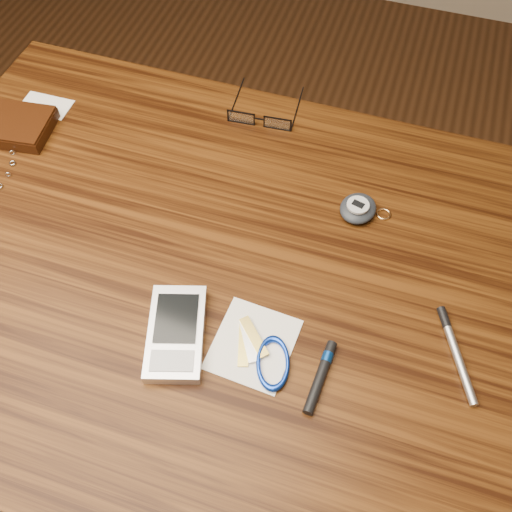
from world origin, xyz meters
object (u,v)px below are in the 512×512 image
at_px(eyeglasses, 260,118).
at_px(pda_phone, 176,333).
at_px(pedometer, 358,208).
at_px(notepad_keys, 263,354).
at_px(silver_pen, 454,347).
at_px(desk, 232,308).
at_px(wallet_and_card, 17,125).

distance_m(eyeglasses, pda_phone, 0.39).
xyz_separation_m(pda_phone, pedometer, (0.17, 0.26, 0.00)).
xyz_separation_m(pda_phone, notepad_keys, (0.11, 0.01, -0.01)).
relative_size(notepad_keys, silver_pen, 0.98).
bearing_deg(pda_phone, silver_pen, 15.25).
height_order(eyeglasses, pedometer, same).
relative_size(pda_phone, silver_pen, 1.17).
distance_m(desk, eyeglasses, 0.30).
relative_size(desk, eyeglasses, 8.72).
relative_size(desk, wallet_and_card, 7.18).
distance_m(wallet_and_card, notepad_keys, 0.54).
xyz_separation_m(desk, notepad_keys, (0.08, -0.10, 0.11)).
height_order(wallet_and_card, notepad_keys, wallet_and_card).
bearing_deg(desk, pda_phone, -105.22).
bearing_deg(wallet_and_card, silver_pen, -13.24).
relative_size(wallet_and_card, silver_pen, 1.18).
bearing_deg(wallet_and_card, eyeglasses, 20.54).
height_order(desk, pda_phone, pda_phone).
distance_m(desk, wallet_and_card, 0.44).
relative_size(desk, pda_phone, 7.22).
bearing_deg(pedometer, wallet_and_card, -179.55).
bearing_deg(silver_pen, notepad_keys, -159.74).
bearing_deg(silver_pen, pda_phone, -164.75).
distance_m(eyeglasses, notepad_keys, 0.40).
distance_m(notepad_keys, silver_pen, 0.23).
distance_m(eyeglasses, pedometer, 0.23).
distance_m(pedometer, silver_pen, 0.23).
xyz_separation_m(pda_phone, silver_pen, (0.32, 0.09, -0.00)).
xyz_separation_m(pedometer, silver_pen, (0.16, -0.17, -0.01)).
height_order(eyeglasses, pda_phone, eyeglasses).
bearing_deg(pda_phone, wallet_and_card, 145.88).
bearing_deg(pda_phone, notepad_keys, 4.63).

